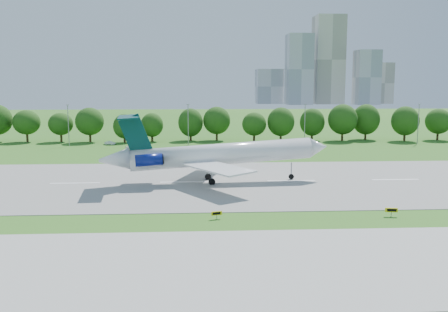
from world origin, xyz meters
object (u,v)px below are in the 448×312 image
taxi_sign_left (217,213)px  service_vehicle_b (132,147)px  airliner (210,154)px  service_vehicle_a (110,143)px

taxi_sign_left → service_vehicle_b: service_vehicle_b is taller
airliner → taxi_sign_left: bearing=-96.3°
airliner → service_vehicle_a: bearing=109.0°
taxi_sign_left → service_vehicle_a: (-28.54, 85.56, -0.25)m
service_vehicle_b → service_vehicle_a: bearing=19.1°
airliner → taxi_sign_left: airliner is taller
service_vehicle_a → service_vehicle_b: bearing=-125.0°
service_vehicle_b → airliner: bearing=-173.2°
airliner → service_vehicle_b: airliner is taller
airliner → service_vehicle_b: size_ratio=11.56×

